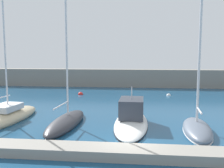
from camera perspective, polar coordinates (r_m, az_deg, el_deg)
ground_plane at (r=15.98m, az=3.95°, el=-14.33°), size 120.00×120.00×0.00m
dock_pier at (r=14.50m, az=3.74°, el=-15.36°), size 26.62×1.62×0.58m
breakwater_seawall at (r=44.60m, az=5.35°, el=1.36°), size 108.00×2.39×3.11m
sailboat_sand_nearest at (r=23.64m, az=-23.05°, el=-6.95°), size 3.60×9.15×14.62m
sailboat_charcoal_second at (r=20.88m, az=-10.39°, el=-8.24°), size 2.34×7.92×14.93m
motorboat_white_third at (r=20.71m, az=4.41°, el=-7.91°), size 2.84×8.94×3.40m
sailboat_slate_fourth at (r=19.85m, az=18.81°, el=-9.47°), size 2.54×6.22×11.17m
mooring_buoy_red at (r=36.24m, az=-7.17°, el=-2.40°), size 0.74×0.74×0.74m
mooring_buoy_white at (r=35.96m, az=12.76°, el=-2.59°), size 0.58×0.58×0.58m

